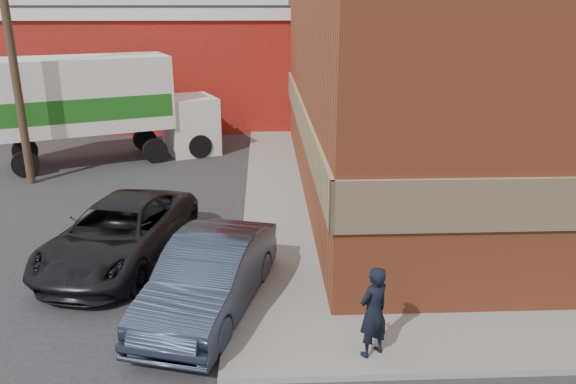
# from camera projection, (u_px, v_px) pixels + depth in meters

# --- Properties ---
(ground) EXTENTS (90.00, 90.00, 0.00)m
(ground) POSITION_uv_depth(u_px,v_px,m) (252.00, 323.00, 10.54)
(ground) COLOR #28282B
(ground) RESTS_ON ground
(brick_building) EXTENTS (14.25, 18.25, 9.36)m
(brick_building) POSITION_uv_depth(u_px,v_px,m) (519.00, 37.00, 17.91)
(brick_building) COLOR #A5482A
(brick_building) RESTS_ON ground
(sidewalk_west) EXTENTS (1.80, 18.00, 0.12)m
(sidewalk_west) POSITION_uv_depth(u_px,v_px,m) (274.00, 178.00, 19.06)
(sidewalk_west) COLOR gray
(sidewalk_west) RESTS_ON ground
(warehouse) EXTENTS (16.30, 8.30, 5.60)m
(warehouse) POSITION_uv_depth(u_px,v_px,m) (138.00, 63.00, 28.32)
(warehouse) COLOR maroon
(warehouse) RESTS_ON ground
(utility_pole) EXTENTS (2.00, 0.26, 9.00)m
(utility_pole) POSITION_uv_depth(u_px,v_px,m) (9.00, 36.00, 17.23)
(utility_pole) COLOR #493824
(utility_pole) RESTS_ON ground
(man) EXTENTS (0.70, 0.64, 1.60)m
(man) POSITION_uv_depth(u_px,v_px,m) (373.00, 312.00, 9.16)
(man) COLOR black
(man) RESTS_ON sidewalk_south
(sedan) EXTENTS (2.69, 4.70, 1.47)m
(sedan) POSITION_uv_depth(u_px,v_px,m) (209.00, 276.00, 10.74)
(sedan) COLOR #293245
(sedan) RESTS_ON ground
(suv_a) EXTENTS (3.34, 5.42, 1.40)m
(suv_a) POSITION_uv_depth(u_px,v_px,m) (119.00, 233.00, 12.85)
(suv_a) COLOR black
(suv_a) RESTS_ON ground
(box_truck) EXTENTS (8.18, 5.11, 3.89)m
(box_truck) POSITION_uv_depth(u_px,v_px,m) (106.00, 102.00, 20.74)
(box_truck) COLOR white
(box_truck) RESTS_ON ground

